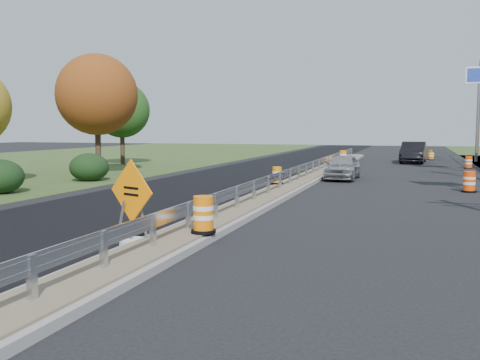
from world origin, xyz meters
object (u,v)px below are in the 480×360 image
(barrel_median_near, at_px, (203,215))
(barrel_median_far, at_px, (343,157))
(barrel_shoulder_mid, at_px, (469,163))
(car_dark_mid, at_px, (413,152))
(barrel_shoulder_near, at_px, (469,182))
(caution_sign, at_px, (132,224))
(barrel_median_mid, at_px, (277,176))
(barrel_shoulder_far, at_px, (431,155))
(car_silver, at_px, (343,167))

(barrel_median_near, distance_m, barrel_median_far, 27.66)
(barrel_shoulder_mid, height_order, car_dark_mid, car_dark_mid)
(barrel_median_near, height_order, barrel_shoulder_near, barrel_median_near)
(caution_sign, height_order, car_dark_mid, caution_sign)
(barrel_median_mid, bearing_deg, barrel_shoulder_far, 73.79)
(barrel_shoulder_near, relative_size, car_dark_mid, 0.18)
(barrel_shoulder_mid, bearing_deg, barrel_shoulder_far, 102.68)
(barrel_shoulder_far, bearing_deg, barrel_shoulder_near, -87.89)
(barrel_median_near, relative_size, car_dark_mid, 0.18)
(caution_sign, bearing_deg, barrel_median_near, 56.94)
(barrel_shoulder_mid, relative_size, car_dark_mid, 0.17)
(barrel_median_mid, distance_m, barrel_median_far, 15.74)
(barrel_shoulder_near, bearing_deg, barrel_median_far, 117.12)
(barrel_median_mid, distance_m, barrel_shoulder_near, 8.56)
(barrel_median_mid, height_order, barrel_shoulder_near, barrel_median_mid)
(barrel_shoulder_near, relative_size, barrel_shoulder_far, 1.05)
(barrel_median_mid, distance_m, barrel_shoulder_mid, 18.90)
(barrel_median_far, height_order, barrel_shoulder_near, barrel_median_far)
(barrel_median_near, distance_m, barrel_shoulder_far, 38.47)
(car_dark_mid, bearing_deg, barrel_median_mid, -101.91)
(barrel_shoulder_near, xyz_separation_m, car_dark_mid, (-2.41, 20.16, 0.41))
(caution_sign, bearing_deg, barrel_shoulder_mid, 93.26)
(car_dark_mid, bearing_deg, barrel_median_far, -126.67)
(caution_sign, relative_size, barrel_median_far, 2.22)
(barrel_shoulder_near, distance_m, car_dark_mid, 20.31)
(barrel_median_mid, distance_m, car_dark_mid, 22.34)
(barrel_median_near, distance_m, barrel_shoulder_near, 15.20)
(barrel_median_near, xyz_separation_m, car_silver, (1.25, 17.59, 0.02))
(barrel_shoulder_far, bearing_deg, barrel_median_far, -122.14)
(barrel_median_far, distance_m, barrel_shoulder_near, 16.14)
(barrel_median_far, relative_size, car_dark_mid, 0.18)
(barrel_shoulder_mid, bearing_deg, barrel_median_near, -107.08)
(caution_sign, distance_m, barrel_median_near, 1.77)
(barrel_median_far, height_order, barrel_shoulder_mid, barrel_median_far)
(barrel_shoulder_far, height_order, car_dark_mid, car_dark_mid)
(barrel_median_near, bearing_deg, car_dark_mid, 81.59)
(barrel_median_near, xyz_separation_m, barrel_shoulder_near, (7.36, 13.30, -0.23))
(barrel_median_near, relative_size, car_silver, 0.23)
(barrel_median_far, bearing_deg, barrel_median_near, -90.00)
(barrel_median_far, bearing_deg, barrel_median_mid, -94.01)
(barrel_median_near, xyz_separation_m, barrel_shoulder_far, (6.45, 37.93, -0.25))
(barrel_shoulder_near, height_order, car_silver, car_silver)
(caution_sign, bearing_deg, car_dark_mid, 101.85)
(barrel_shoulder_near, distance_m, barrel_shoulder_far, 24.65)
(barrel_shoulder_near, relative_size, barrel_shoulder_mid, 1.07)
(barrel_median_mid, relative_size, barrel_shoulder_near, 0.86)
(barrel_median_mid, height_order, car_dark_mid, car_dark_mid)
(barrel_median_near, bearing_deg, caution_sign, -145.43)
(caution_sign, height_order, barrel_shoulder_far, caution_sign)
(barrel_shoulder_near, bearing_deg, barrel_median_mid, -170.99)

